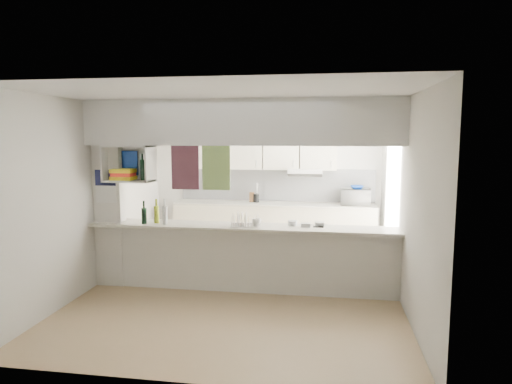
% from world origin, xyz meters
% --- Properties ---
extents(floor, '(4.80, 4.80, 0.00)m').
position_xyz_m(floor, '(0.00, 0.00, 0.00)').
color(floor, tan).
rests_on(floor, ground).
extents(ceiling, '(4.80, 4.80, 0.00)m').
position_xyz_m(ceiling, '(0.00, 0.00, 2.60)').
color(ceiling, white).
rests_on(ceiling, wall_back).
extents(wall_back, '(4.20, 0.00, 4.20)m').
position_xyz_m(wall_back, '(0.00, 2.40, 1.30)').
color(wall_back, silver).
rests_on(wall_back, floor).
extents(wall_left, '(0.00, 4.80, 4.80)m').
position_xyz_m(wall_left, '(-2.10, 0.00, 1.30)').
color(wall_left, silver).
rests_on(wall_left, floor).
extents(wall_right, '(0.00, 4.80, 4.80)m').
position_xyz_m(wall_right, '(2.10, 0.00, 1.30)').
color(wall_right, silver).
rests_on(wall_right, floor).
extents(servery_partition, '(4.20, 0.50, 2.60)m').
position_xyz_m(servery_partition, '(-0.17, 0.00, 1.66)').
color(servery_partition, silver).
rests_on(servery_partition, floor).
extents(cubby_shelf, '(0.65, 0.35, 0.50)m').
position_xyz_m(cubby_shelf, '(-1.57, -0.06, 1.71)').
color(cubby_shelf, white).
rests_on(cubby_shelf, bulkhead).
extents(kitchen_run, '(3.60, 0.63, 2.24)m').
position_xyz_m(kitchen_run, '(0.16, 2.14, 0.83)').
color(kitchen_run, beige).
rests_on(kitchen_run, floor).
extents(microwave, '(0.52, 0.36, 0.28)m').
position_xyz_m(microwave, '(1.63, 2.09, 1.06)').
color(microwave, white).
rests_on(microwave, bench_top).
extents(bowl, '(0.24, 0.24, 0.06)m').
position_xyz_m(bowl, '(1.65, 2.09, 1.23)').
color(bowl, navy).
rests_on(bowl, microwave).
extents(dish_rack, '(0.41, 0.33, 0.20)m').
position_xyz_m(dish_rack, '(0.05, -0.02, 1.00)').
color(dish_rack, silver).
rests_on(dish_rack, breakfast_bar).
extents(cup, '(0.13, 0.13, 0.10)m').
position_xyz_m(cup, '(0.22, -0.08, 0.98)').
color(cup, white).
rests_on(cup, dish_rack).
extents(wine_bottles, '(0.37, 0.15, 0.35)m').
position_xyz_m(wine_bottles, '(-1.19, -0.07, 1.05)').
color(wine_bottles, black).
rests_on(wine_bottles, breakfast_bar).
extents(plastic_tubs, '(0.49, 0.21, 0.06)m').
position_xyz_m(plastic_tubs, '(0.84, 0.08, 0.95)').
color(plastic_tubs, silver).
rests_on(plastic_tubs, breakfast_bar).
extents(utensil_jar, '(0.11, 0.11, 0.15)m').
position_xyz_m(utensil_jar, '(-0.13, 2.15, 1.00)').
color(utensil_jar, black).
rests_on(utensil_jar, bench_top).
extents(knife_block, '(0.09, 0.08, 0.18)m').
position_xyz_m(knife_block, '(-0.22, 2.18, 1.01)').
color(knife_block, brown).
rests_on(knife_block, bench_top).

